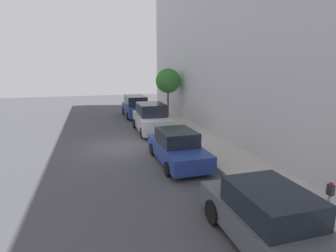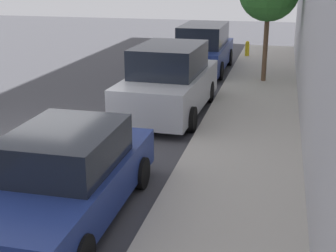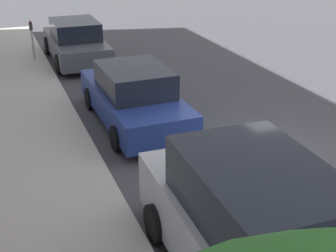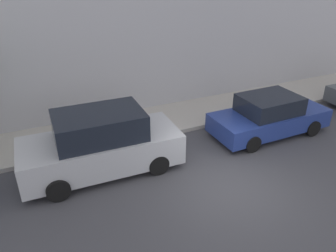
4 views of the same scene
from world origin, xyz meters
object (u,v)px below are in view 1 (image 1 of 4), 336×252
at_px(parked_sedan_nearest, 271,222).
at_px(street_tree, 168,81).
at_px(parked_minivan_fourth, 135,107).
at_px(parked_suv_third, 151,119).
at_px(parked_sedan_second, 177,147).
at_px(fire_hydrant, 145,106).
at_px(parking_meter_near, 329,204).

relative_size(parked_sedan_nearest, street_tree, 1.08).
relative_size(parked_minivan_fourth, street_tree, 1.17).
distance_m(parked_suv_third, parked_minivan_fourth, 6.20).
xyz_separation_m(parked_sedan_nearest, parked_sedan_second, (-0.26, 6.40, 0.00)).
bearing_deg(parked_minivan_fourth, street_tree, -36.92).
xyz_separation_m(parked_sedan_nearest, street_tree, (2.44, 17.00, 2.56)).
height_order(street_tree, fire_hydrant, street_tree).
relative_size(parking_meter_near, street_tree, 0.35).
distance_m(parked_minivan_fourth, fire_hydrant, 3.60).
bearing_deg(fire_hydrant, parked_sedan_second, -96.16).
relative_size(parked_sedan_second, street_tree, 1.07).
relative_size(parked_sedan_nearest, parked_minivan_fourth, 0.92).
bearing_deg(parked_minivan_fourth, parking_meter_near, -85.08).
relative_size(parked_sedan_second, parked_minivan_fourth, 0.92).
xyz_separation_m(parked_suv_third, parking_meter_near, (1.58, -12.86, 0.11)).
distance_m(parked_suv_third, fire_hydrant, 9.55).
bearing_deg(fire_hydrant, parked_minivan_fourth, -115.52).
height_order(parked_suv_third, fire_hydrant, parked_suv_third).
relative_size(parked_sedan_second, parked_suv_third, 0.93).
bearing_deg(parked_suv_third, parked_sedan_nearest, -89.81).
bearing_deg(street_tree, parking_meter_near, -93.02).
bearing_deg(street_tree, parked_suv_third, -120.03).
distance_m(parked_sedan_second, parked_minivan_fourth, 12.52).
height_order(parking_meter_near, street_tree, street_tree).
bearing_deg(parked_suv_third, parked_minivan_fourth, 90.59).
distance_m(parked_sedan_second, parking_meter_near, 6.80).
bearing_deg(parking_meter_near, parked_minivan_fourth, 94.92).
distance_m(parked_sedan_second, parked_suv_third, 6.32).
distance_m(parked_suv_third, street_tree, 5.49).
height_order(parked_sedan_second, fire_hydrant, parked_sedan_second).
distance_m(parked_sedan_nearest, street_tree, 17.36).
xyz_separation_m(parked_minivan_fourth, street_tree, (2.54, -1.91, 2.37)).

